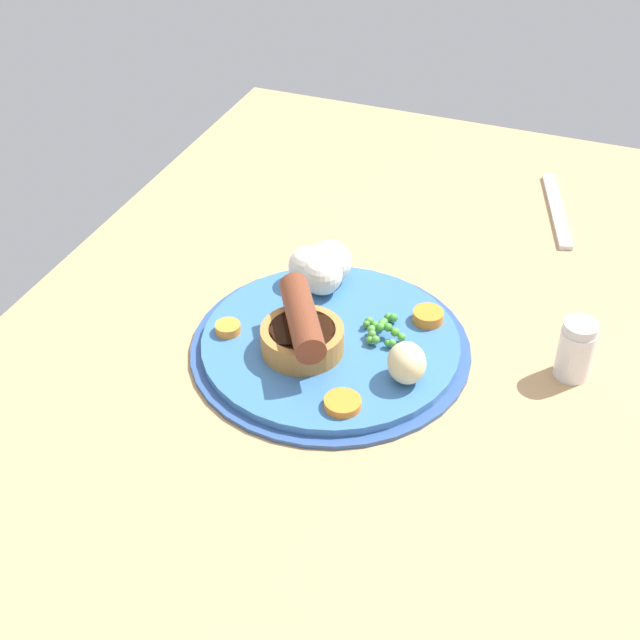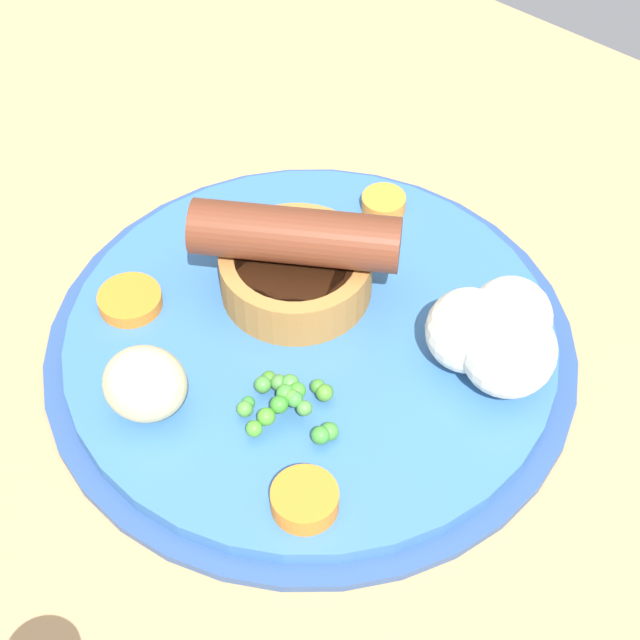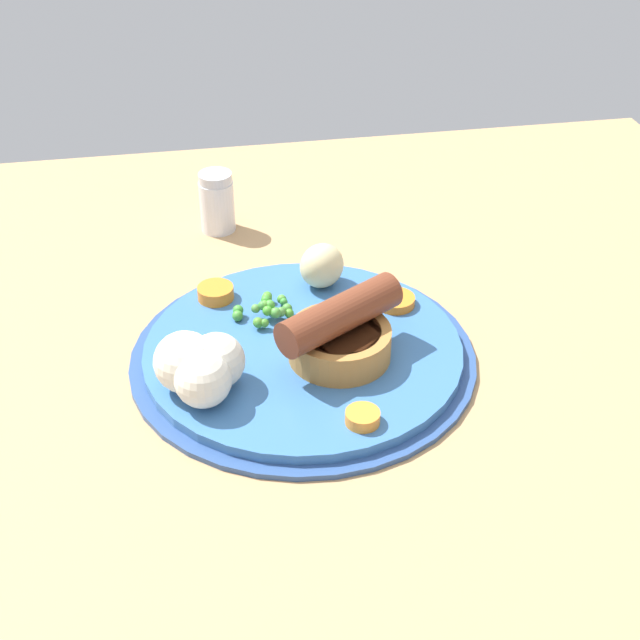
{
  "view_description": "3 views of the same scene",
  "coord_description": "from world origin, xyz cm",
  "px_view_note": "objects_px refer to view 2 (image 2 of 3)",
  "views": [
    {
      "loc": [
        -70.03,
        -20.16,
        61.73
      ],
      "look_at": [
        -3.65,
        5.68,
        6.72
      ],
      "focal_mm": 50.0,
      "sensor_mm": 36.0,
      "label": 1
    },
    {
      "loc": [
        20.3,
        -23.94,
        48.4
      ],
      "look_at": [
        -2.15,
        3.9,
        7.08
      ],
      "focal_mm": 60.0,
      "sensor_mm": 36.0,
      "label": 2
    },
    {
      "loc": [
        5.79,
        63.62,
        48.38
      ],
      "look_at": [
        -4.74,
        5.03,
        7.1
      ],
      "focal_mm": 50.0,
      "sensor_mm": 36.0,
      "label": 3
    }
  ],
  "objects_px": {
    "carrot_slice_0": "(129,301)",
    "potato_chunk_1": "(145,384)",
    "cauliflower_floret": "(497,335)",
    "sausage_pudding": "(296,260)",
    "pea_pile": "(288,403)",
    "carrot_slice_3": "(305,500)",
    "dinner_plate": "(311,344)",
    "carrot_slice_5": "(384,203)"
  },
  "relations": [
    {
      "from": "cauliflower_floret",
      "to": "pea_pile",
      "type": "bearing_deg",
      "value": -124.07
    },
    {
      "from": "cauliflower_floret",
      "to": "dinner_plate",
      "type": "bearing_deg",
      "value": -153.02
    },
    {
      "from": "sausage_pudding",
      "to": "carrot_slice_3",
      "type": "xyz_separation_m",
      "value": [
        0.09,
        -0.1,
        -0.02
      ]
    },
    {
      "from": "cauliflower_floret",
      "to": "carrot_slice_3",
      "type": "relative_size",
      "value": 2.18
    },
    {
      "from": "sausage_pudding",
      "to": "carrot_slice_0",
      "type": "distance_m",
      "value": 0.09
    },
    {
      "from": "pea_pile",
      "to": "sausage_pudding",
      "type": "bearing_deg",
      "value": 127.16
    },
    {
      "from": "dinner_plate",
      "to": "carrot_slice_5",
      "type": "relative_size",
      "value": 11.02
    },
    {
      "from": "cauliflower_floret",
      "to": "potato_chunk_1",
      "type": "relative_size",
      "value": 1.68
    },
    {
      "from": "potato_chunk_1",
      "to": "dinner_plate",
      "type": "bearing_deg",
      "value": 70.3
    },
    {
      "from": "pea_pile",
      "to": "carrot_slice_0",
      "type": "xyz_separation_m",
      "value": [
        -0.12,
        0.0,
        -0.0
      ]
    },
    {
      "from": "pea_pile",
      "to": "potato_chunk_1",
      "type": "height_order",
      "value": "potato_chunk_1"
    },
    {
      "from": "potato_chunk_1",
      "to": "carrot_slice_5",
      "type": "xyz_separation_m",
      "value": [
        0.0,
        0.19,
        -0.02
      ]
    },
    {
      "from": "dinner_plate",
      "to": "potato_chunk_1",
      "type": "relative_size",
      "value": 6.85
    },
    {
      "from": "cauliflower_floret",
      "to": "sausage_pudding",
      "type": "bearing_deg",
      "value": -168.14
    },
    {
      "from": "carrot_slice_0",
      "to": "carrot_slice_5",
      "type": "distance_m",
      "value": 0.16
    },
    {
      "from": "sausage_pudding",
      "to": "cauliflower_floret",
      "type": "bearing_deg",
      "value": -19.21
    },
    {
      "from": "carrot_slice_0",
      "to": "dinner_plate",
      "type": "bearing_deg",
      "value": 27.49
    },
    {
      "from": "pea_pile",
      "to": "carrot_slice_5",
      "type": "height_order",
      "value": "pea_pile"
    },
    {
      "from": "cauliflower_floret",
      "to": "carrot_slice_5",
      "type": "height_order",
      "value": "cauliflower_floret"
    },
    {
      "from": "carrot_slice_0",
      "to": "cauliflower_floret",
      "type": "bearing_deg",
      "value": 27.24
    },
    {
      "from": "dinner_plate",
      "to": "cauliflower_floret",
      "type": "xyz_separation_m",
      "value": [
        0.09,
        0.04,
        0.03
      ]
    },
    {
      "from": "carrot_slice_3",
      "to": "carrot_slice_5",
      "type": "bearing_deg",
      "value": 116.47
    },
    {
      "from": "carrot_slice_0",
      "to": "sausage_pudding",
      "type": "bearing_deg",
      "value": 46.67
    },
    {
      "from": "sausage_pudding",
      "to": "carrot_slice_5",
      "type": "height_order",
      "value": "sausage_pudding"
    },
    {
      "from": "pea_pile",
      "to": "carrot_slice_5",
      "type": "xyz_separation_m",
      "value": [
        -0.05,
        0.15,
        -0.0
      ]
    },
    {
      "from": "potato_chunk_1",
      "to": "carrot_slice_3",
      "type": "xyz_separation_m",
      "value": [
        0.1,
        0.01,
        -0.01
      ]
    },
    {
      "from": "sausage_pudding",
      "to": "pea_pile",
      "type": "bearing_deg",
      "value": -83.92
    },
    {
      "from": "sausage_pudding",
      "to": "carrot_slice_3",
      "type": "relative_size",
      "value": 3.43
    },
    {
      "from": "sausage_pudding",
      "to": "carrot_slice_0",
      "type": "height_order",
      "value": "sausage_pudding"
    },
    {
      "from": "carrot_slice_3",
      "to": "potato_chunk_1",
      "type": "bearing_deg",
      "value": -176.92
    },
    {
      "from": "pea_pile",
      "to": "potato_chunk_1",
      "type": "distance_m",
      "value": 0.07
    },
    {
      "from": "cauliflower_floret",
      "to": "carrot_slice_5",
      "type": "xyz_separation_m",
      "value": [
        -0.11,
        0.06,
        -0.02
      ]
    },
    {
      "from": "sausage_pudding",
      "to": "carrot_slice_5",
      "type": "distance_m",
      "value": 0.08
    },
    {
      "from": "carrot_slice_3",
      "to": "cauliflower_floret",
      "type": "bearing_deg",
      "value": 80.6
    },
    {
      "from": "carrot_slice_5",
      "to": "carrot_slice_3",
      "type": "bearing_deg",
      "value": -63.53
    },
    {
      "from": "dinner_plate",
      "to": "carrot_slice_0",
      "type": "xyz_separation_m",
      "value": [
        -0.09,
        -0.05,
        0.01
      ]
    },
    {
      "from": "carrot_slice_0",
      "to": "potato_chunk_1",
      "type": "bearing_deg",
      "value": -36.28
    },
    {
      "from": "dinner_plate",
      "to": "carrot_slice_0",
      "type": "distance_m",
      "value": 0.1
    },
    {
      "from": "pea_pile",
      "to": "carrot_slice_3",
      "type": "relative_size",
      "value": 1.64
    },
    {
      "from": "pea_pile",
      "to": "potato_chunk_1",
      "type": "relative_size",
      "value": 1.26
    },
    {
      "from": "cauliflower_floret",
      "to": "carrot_slice_3",
      "type": "distance_m",
      "value": 0.13
    },
    {
      "from": "potato_chunk_1",
      "to": "carrot_slice_5",
      "type": "height_order",
      "value": "potato_chunk_1"
    }
  ]
}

